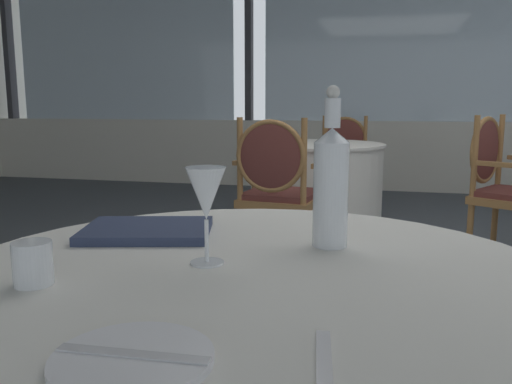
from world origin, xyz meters
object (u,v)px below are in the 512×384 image
(water_bottle, at_px, (331,183))
(water_tumbler, at_px, (33,263))
(dining_chair_0_1, at_px, (341,158))
(dining_chair_1_1, at_px, (504,179))
(side_plate, at_px, (133,359))
(wine_glass, at_px, (206,196))
(dining_chair_0_0, at_px, (277,183))
(menu_book, at_px, (147,230))

(water_bottle, xyz_separation_m, water_tumbler, (-0.46, -0.36, -0.10))
(water_bottle, bearing_deg, water_tumbler, -141.61)
(dining_chair_0_1, distance_m, dining_chair_1_1, 1.82)
(side_plate, xyz_separation_m, dining_chair_1_1, (1.03, 3.09, -0.18))
(dining_chair_0_1, bearing_deg, wine_glass, 8.28)
(wine_glass, relative_size, water_tumbler, 2.50)
(water_tumbler, relative_size, dining_chair_1_1, 0.07)
(wine_glass, distance_m, dining_chair_1_1, 2.92)
(wine_glass, bearing_deg, water_tumbler, -143.64)
(water_tumbler, height_order, dining_chair_0_0, dining_chair_0_0)
(side_plate, xyz_separation_m, wine_glass, (-0.04, 0.39, 0.12))
(water_bottle, relative_size, dining_chair_0_1, 0.36)
(dining_chair_0_0, relative_size, dining_chair_1_1, 0.99)
(water_bottle, xyz_separation_m, dining_chair_0_1, (-0.28, 3.94, -0.34))
(side_plate, distance_m, menu_book, 0.62)
(wine_glass, xyz_separation_m, dining_chair_0_1, (-0.07, 4.12, -0.34))
(wine_glass, distance_m, dining_chair_0_1, 4.14)
(wine_glass, xyz_separation_m, dining_chair_1_1, (1.07, 2.70, -0.30))
(dining_chair_0_0, bearing_deg, water_tumbler, -171.01)
(water_tumbler, bearing_deg, wine_glass, 36.36)
(water_tumbler, height_order, dining_chair_0_1, dining_chair_0_1)
(menu_book, bearing_deg, water_tumbler, -109.92)
(dining_chair_0_1, relative_size, dining_chair_1_1, 0.96)
(side_plate, bearing_deg, water_bottle, 73.31)
(water_bottle, height_order, menu_book, water_bottle)
(water_tumbler, relative_size, dining_chair_0_1, 0.08)
(dining_chair_1_1, bearing_deg, wine_glass, -79.86)
(wine_glass, distance_m, water_tumbler, 0.32)
(menu_book, height_order, dining_chair_0_0, dining_chair_0_0)
(side_plate, bearing_deg, dining_chair_0_1, 91.37)
(wine_glass, relative_size, dining_chair_1_1, 0.19)
(water_bottle, bearing_deg, side_plate, -106.69)
(wine_glass, bearing_deg, dining_chair_1_1, 68.33)
(side_plate, height_order, menu_book, menu_book)
(side_plate, relative_size, menu_book, 0.67)
(side_plate, distance_m, dining_chair_0_1, 4.52)
(menu_book, bearing_deg, wine_glass, -55.56)
(water_bottle, relative_size, dining_chair_0_0, 0.34)
(side_plate, height_order, water_tumbler, water_tumbler)
(water_bottle, height_order, dining_chair_1_1, water_bottle)
(dining_chair_0_1, height_order, dining_chair_1_1, dining_chair_1_1)
(wine_glass, xyz_separation_m, dining_chair_0_0, (-0.31, 2.23, -0.31))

